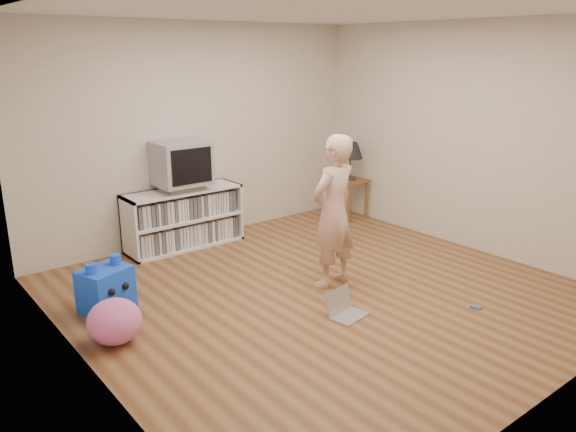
% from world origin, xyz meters
% --- Properties ---
extents(ground, '(4.50, 4.50, 0.00)m').
position_xyz_m(ground, '(0.00, 0.00, 0.00)').
color(ground, brown).
rests_on(ground, ground).
extents(walls, '(4.52, 4.52, 2.60)m').
position_xyz_m(walls, '(0.00, 0.00, 1.30)').
color(walls, beige).
rests_on(walls, ground).
extents(ceiling, '(4.50, 4.50, 0.01)m').
position_xyz_m(ceiling, '(0.00, 0.00, 2.60)').
color(ceiling, white).
rests_on(ceiling, walls).
extents(media_unit, '(1.40, 0.45, 0.70)m').
position_xyz_m(media_unit, '(-0.39, 2.04, 0.35)').
color(media_unit, white).
rests_on(media_unit, ground).
extents(dvd_deck, '(0.45, 0.35, 0.07)m').
position_xyz_m(dvd_deck, '(-0.39, 2.02, 0.73)').
color(dvd_deck, gray).
rests_on(dvd_deck, media_unit).
extents(crt_tv, '(0.60, 0.53, 0.50)m').
position_xyz_m(crt_tv, '(-0.39, 2.02, 1.02)').
color(crt_tv, '#95959A').
rests_on(crt_tv, dvd_deck).
extents(side_table, '(0.42, 0.42, 0.55)m').
position_xyz_m(side_table, '(1.99, 1.65, 0.42)').
color(side_table, brown).
rests_on(side_table, ground).
extents(table_lamp, '(0.34, 0.34, 0.52)m').
position_xyz_m(table_lamp, '(1.99, 1.65, 0.94)').
color(table_lamp, '#333333').
rests_on(table_lamp, side_table).
extents(person, '(0.60, 0.43, 1.52)m').
position_xyz_m(person, '(0.21, 0.08, 0.76)').
color(person, beige).
rests_on(person, ground).
extents(laptop, '(0.37, 0.32, 0.23)m').
position_xyz_m(laptop, '(-0.17, -0.49, 0.06)').
color(laptop, silver).
rests_on(laptop, ground).
extents(playing_cards, '(0.09, 0.10, 0.02)m').
position_xyz_m(playing_cards, '(0.87, -1.15, 0.01)').
color(playing_cards, '#3E60A5').
rests_on(playing_cards, ground).
extents(plush_blue, '(0.51, 0.45, 0.49)m').
position_xyz_m(plush_blue, '(-1.78, 0.92, 0.21)').
color(plush_blue, '#114EFF').
rests_on(plush_blue, ground).
extents(plush_pink, '(0.52, 0.52, 0.37)m').
position_xyz_m(plush_pink, '(-1.95, 0.31, 0.18)').
color(plush_pink, pink).
rests_on(plush_pink, ground).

